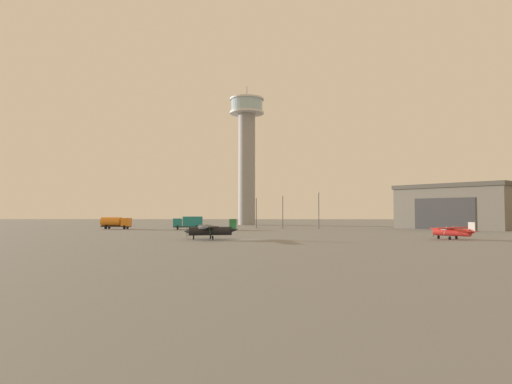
{
  "coord_description": "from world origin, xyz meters",
  "views": [
    {
      "loc": [
        3.58,
        -65.98,
        4.01
      ],
      "look_at": [
        1.2,
        17.18,
        7.77
      ],
      "focal_mm": 31.71,
      "sensor_mm": 36.0,
      "label": 1
    }
  ],
  "objects_px": {
    "truck_box_teal": "(189,222)",
    "light_post_east": "(319,207)",
    "airplane_red": "(452,231)",
    "light_post_west": "(283,208)",
    "control_tower": "(247,148)",
    "airplane_black": "(211,230)",
    "truck_fuel_tanker_orange": "(116,222)",
    "light_post_north": "(256,210)"
  },
  "relations": [
    {
      "from": "light_post_east",
      "to": "control_tower",
      "type": "bearing_deg",
      "value": 118.52
    },
    {
      "from": "truck_fuel_tanker_orange",
      "to": "light_post_west",
      "type": "distance_m",
      "value": 40.51
    },
    {
      "from": "truck_box_teal",
      "to": "truck_fuel_tanker_orange",
      "type": "xyz_separation_m",
      "value": [
        -17.92,
        1.9,
        -0.06
      ]
    },
    {
      "from": "airplane_red",
      "to": "light_post_north",
      "type": "distance_m",
      "value": 54.59
    },
    {
      "from": "airplane_black",
      "to": "light_post_north",
      "type": "xyz_separation_m",
      "value": [
        5.45,
        46.12,
        3.31
      ]
    },
    {
      "from": "airplane_red",
      "to": "light_post_west",
      "type": "height_order",
      "value": "light_post_west"
    },
    {
      "from": "light_post_west",
      "to": "light_post_east",
      "type": "distance_m",
      "value": 8.9
    },
    {
      "from": "airplane_black",
      "to": "truck_box_teal",
      "type": "bearing_deg",
      "value": -91.1
    },
    {
      "from": "truck_box_teal",
      "to": "truck_fuel_tanker_orange",
      "type": "bearing_deg",
      "value": -14.18
    },
    {
      "from": "truck_fuel_tanker_orange",
      "to": "light_post_north",
      "type": "xyz_separation_m",
      "value": [
        33.58,
        5.44,
        3.1
      ]
    },
    {
      "from": "control_tower",
      "to": "light_post_west",
      "type": "bearing_deg",
      "value": -72.4
    },
    {
      "from": "light_post_west",
      "to": "airplane_black",
      "type": "bearing_deg",
      "value": -105.03
    },
    {
      "from": "control_tower",
      "to": "truck_box_teal",
      "type": "distance_m",
      "value": 47.06
    },
    {
      "from": "truck_fuel_tanker_orange",
      "to": "light_post_north",
      "type": "relative_size",
      "value": 0.91
    },
    {
      "from": "control_tower",
      "to": "truck_fuel_tanker_orange",
      "type": "distance_m",
      "value": 53.03
    },
    {
      "from": "truck_box_teal",
      "to": "truck_fuel_tanker_orange",
      "type": "height_order",
      "value": "truck_box_teal"
    },
    {
      "from": "truck_box_teal",
      "to": "control_tower",
      "type": "bearing_deg",
      "value": -114.74
    },
    {
      "from": "airplane_black",
      "to": "airplane_red",
      "type": "xyz_separation_m",
      "value": [
        35.7,
        0.81,
        -0.19
      ]
    },
    {
      "from": "light_post_west",
      "to": "light_post_east",
      "type": "relative_size",
      "value": 0.92
    },
    {
      "from": "truck_fuel_tanker_orange",
      "to": "light_post_east",
      "type": "xyz_separation_m",
      "value": [
        48.8,
        2.04,
        3.74
      ]
    },
    {
      "from": "control_tower",
      "to": "truck_fuel_tanker_orange",
      "type": "bearing_deg",
      "value": -128.46
    },
    {
      "from": "light_post_east",
      "to": "light_post_north",
      "type": "bearing_deg",
      "value": 167.38
    },
    {
      "from": "truck_box_teal",
      "to": "light_post_east",
      "type": "height_order",
      "value": "light_post_east"
    },
    {
      "from": "airplane_black",
      "to": "light_post_west",
      "type": "relative_size",
      "value": 1.22
    },
    {
      "from": "airplane_black",
      "to": "truck_box_teal",
      "type": "xyz_separation_m",
      "value": [
        -10.21,
        38.78,
        0.28
      ]
    },
    {
      "from": "light_post_west",
      "to": "light_post_north",
      "type": "bearing_deg",
      "value": 168.7
    },
    {
      "from": "airplane_black",
      "to": "truck_box_teal",
      "type": "height_order",
      "value": "truck_box_teal"
    },
    {
      "from": "truck_fuel_tanker_orange",
      "to": "light_post_west",
      "type": "relative_size",
      "value": 0.86
    },
    {
      "from": "control_tower",
      "to": "airplane_black",
      "type": "bearing_deg",
      "value": -91.1
    },
    {
      "from": "airplane_black",
      "to": "light_post_west",
      "type": "distance_m",
      "value": 46.53
    },
    {
      "from": "control_tower",
      "to": "airplane_black",
      "type": "relative_size",
      "value": 4.4
    },
    {
      "from": "airplane_red",
      "to": "light_post_west",
      "type": "relative_size",
      "value": 0.91
    },
    {
      "from": "airplane_red",
      "to": "light_post_north",
      "type": "relative_size",
      "value": 0.97
    },
    {
      "from": "airplane_black",
      "to": "light_post_north",
      "type": "distance_m",
      "value": 46.56
    },
    {
      "from": "airplane_black",
      "to": "light_post_west",
      "type": "bearing_deg",
      "value": -120.88
    },
    {
      "from": "airplane_red",
      "to": "light_post_east",
      "type": "xyz_separation_m",
      "value": [
        -15.03,
        41.9,
        4.15
      ]
    },
    {
      "from": "airplane_black",
      "to": "truck_fuel_tanker_orange",
      "type": "bearing_deg",
      "value": -71.19
    },
    {
      "from": "airplane_red",
      "to": "truck_fuel_tanker_orange",
      "type": "bearing_deg",
      "value": 17.88
    },
    {
      "from": "control_tower",
      "to": "light_post_north",
      "type": "xyz_separation_m",
      "value": [
        3.95,
        -31.87,
        -20.19
      ]
    },
    {
      "from": "control_tower",
      "to": "light_post_east",
      "type": "xyz_separation_m",
      "value": [
        19.17,
        -35.28,
        -19.54
      ]
    },
    {
      "from": "light_post_east",
      "to": "light_post_north",
      "type": "distance_m",
      "value": 15.61
    },
    {
      "from": "control_tower",
      "to": "light_post_west",
      "type": "relative_size",
      "value": 5.37
    }
  ]
}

